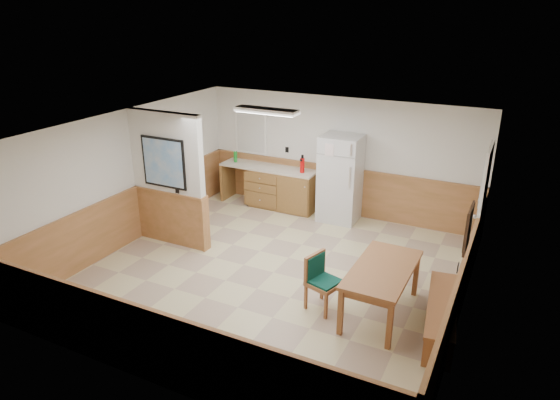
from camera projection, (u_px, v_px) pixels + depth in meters
The scene contains 20 objects.
ground at pixel (274, 272), 8.43m from camera, with size 6.00×6.00×0.00m, color tan.
ceiling at pixel (273, 127), 7.52m from camera, with size 6.00×6.00×0.02m, color white.
back_wall at pixel (339, 156), 10.47m from camera, with size 6.00×0.02×2.50m, color white.
right_wall at pixel (471, 241), 6.72m from camera, with size 0.02×6.00×2.50m, color white.
left_wall at pixel (129, 177), 9.22m from camera, with size 0.02×6.00×2.50m, color white.
wainscot_back at pixel (337, 190), 10.73m from camera, with size 6.00×0.04×1.00m, color #B87749.
wainscot_right at pixel (462, 289), 7.00m from camera, with size 0.04×6.00×1.00m, color #B87749.
wainscot_left at pixel (134, 214), 9.48m from camera, with size 0.04×6.00×1.00m, color #B87749.
partition_wall at pixel (169, 181), 9.08m from camera, with size 1.50×0.20×2.50m.
kitchen_counter at pixel (280, 188), 11.00m from camera, with size 2.20×0.61×1.00m.
exterior_door at pixel (481, 207), 8.39m from camera, with size 0.07×1.02×2.15m.
kitchen_window at pixel (251, 132), 11.22m from camera, with size 0.80×0.04×1.00m.
wall_painting at pixel (468, 228), 6.38m from camera, with size 0.04×0.50×0.60m.
fluorescent_fixture at pixel (267, 111), 8.95m from camera, with size 1.20×0.30×0.09m.
refrigerator at pixel (340, 179), 10.21m from camera, with size 0.80×0.73×1.80m.
dining_table at pixel (382, 274), 7.08m from camera, with size 0.82×1.60×0.75m.
dining_bench at pixel (441, 309), 6.80m from camera, with size 0.60×1.76×0.45m.
dining_chair at pixel (320, 277), 7.31m from camera, with size 0.70×0.56×0.85m.
fire_extinguisher at pixel (302, 165), 10.52m from camera, with size 0.12×0.12×0.39m.
soap_bottle at pixel (235, 157), 11.26m from camera, with size 0.08×0.08×0.25m, color #1B942A.
Camera 1 is at (3.40, -6.57, 4.21)m, focal length 32.00 mm.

